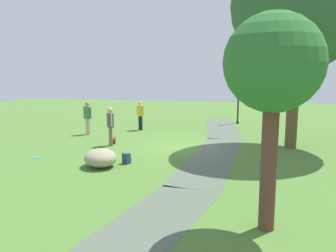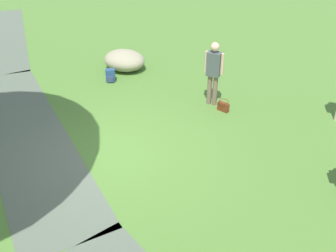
# 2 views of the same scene
# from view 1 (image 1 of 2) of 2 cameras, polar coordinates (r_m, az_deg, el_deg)

# --- Properties ---
(ground_plane) EXTENTS (48.00, 48.00, 0.00)m
(ground_plane) POSITION_cam_1_polar(r_m,az_deg,el_deg) (16.16, 2.77, -3.25)
(ground_plane) COLOR #4D7831
(footpath_segment_near) EXTENTS (8.15, 2.64, 0.01)m
(footpath_segment_near) POSITION_cam_1_polar(r_m,az_deg,el_deg) (21.91, 8.77, -0.10)
(footpath_segment_near) COLOR #545F50
(footpath_segment_near) RESTS_ON ground
(footpath_segment_mid) EXTENTS (8.11, 2.39, 0.01)m
(footpath_segment_mid) POSITION_cam_1_polar(r_m,az_deg,el_deg) (14.10, 7.38, -5.11)
(footpath_segment_mid) COLOR #545F50
(footpath_segment_mid) RESTS_ON ground
(large_shade_tree) EXTENTS (5.72, 5.72, 9.11)m
(large_shade_tree) POSITION_cam_1_polar(r_m,az_deg,el_deg) (16.55, 20.68, 18.20)
(large_shade_tree) COLOR brown
(large_shade_tree) RESTS_ON ground
(young_tree_near_path) EXTENTS (2.06, 2.06, 4.63)m
(young_tree_near_path) POSITION_cam_1_polar(r_m,az_deg,el_deg) (7.48, 16.98, 9.36)
(young_tree_near_path) COLOR brown
(young_tree_near_path) RESTS_ON ground
(lamp_post) EXTENTS (0.28, 0.28, 3.36)m
(lamp_post) POSITION_cam_1_polar(r_m,az_deg,el_deg) (23.26, 11.54, 5.51)
(lamp_post) COLOR black
(lamp_post) RESTS_ON ground
(lawn_boulder) EXTENTS (1.79, 1.69, 0.65)m
(lawn_boulder) POSITION_cam_1_polar(r_m,az_deg,el_deg) (12.81, -11.09, -5.17)
(lawn_boulder) COLOR #9C9477
(lawn_boulder) RESTS_ON ground
(woman_with_handbag) EXTENTS (0.44, 0.40, 1.80)m
(woman_with_handbag) POSITION_cam_1_polar(r_m,az_deg,el_deg) (16.16, -9.49, 0.43)
(woman_with_handbag) COLOR #786251
(woman_with_handbag) RESTS_ON ground
(man_near_boulder) EXTENTS (0.39, 0.46, 1.72)m
(man_near_boulder) POSITION_cam_1_polar(r_m,az_deg,el_deg) (20.33, -4.58, 2.12)
(man_near_boulder) COLOR black
(man_near_boulder) RESTS_ON ground
(passerby_on_path) EXTENTS (0.32, 0.51, 1.81)m
(passerby_on_path) POSITION_cam_1_polar(r_m,az_deg,el_deg) (19.33, -13.12, 1.73)
(passerby_on_path) COLOR beige
(passerby_on_path) RESTS_ON ground
(handbag_on_grass) EXTENTS (0.34, 0.34, 0.31)m
(handbag_on_grass) POSITION_cam_1_polar(r_m,az_deg,el_deg) (16.77, -8.87, -2.41)
(handbag_on_grass) COLOR maroon
(handbag_on_grass) RESTS_ON ground
(backpack_by_boulder) EXTENTS (0.34, 0.34, 0.40)m
(backpack_by_boulder) POSITION_cam_1_polar(r_m,az_deg,el_deg) (13.10, -6.84, -5.35)
(backpack_by_boulder) COLOR navy
(backpack_by_boulder) RESTS_ON ground
(frisbee_on_grass) EXTENTS (0.27, 0.27, 0.02)m
(frisbee_on_grass) POSITION_cam_1_polar(r_m,az_deg,el_deg) (14.85, -20.78, -4.89)
(frisbee_on_grass) COLOR #329AE2
(frisbee_on_grass) RESTS_ON ground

